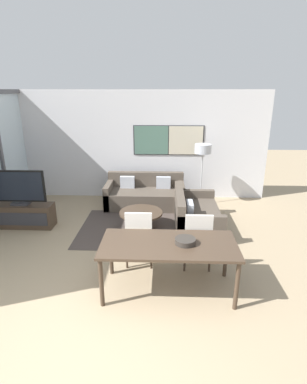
{
  "coord_description": "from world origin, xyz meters",
  "views": [
    {
      "loc": [
        0.78,
        -2.68,
        2.8
      ],
      "look_at": [
        0.58,
        2.69,
        0.95
      ],
      "focal_mm": 28.0,
      "sensor_mm": 36.0,
      "label": 1
    }
  ],
  "objects_px": {
    "coffee_table": "(141,216)",
    "tv_console": "(23,215)",
    "dining_chair_centre": "(197,238)",
    "television": "(18,188)",
    "dining_chair_left": "(139,235)",
    "floor_lamp": "(203,153)",
    "dining_table": "(169,248)",
    "sofa_main": "(145,195)",
    "fruit_bowl": "(185,241)",
    "sofa_side": "(193,216)"
  },
  "relations": [
    {
      "from": "coffee_table",
      "to": "tv_console",
      "type": "bearing_deg",
      "value": 179.63
    },
    {
      "from": "tv_console",
      "to": "dining_chair_centre",
      "type": "height_order",
      "value": "dining_chair_centre"
    },
    {
      "from": "television",
      "to": "dining_chair_left",
      "type": "relative_size",
      "value": 1.13
    },
    {
      "from": "tv_console",
      "to": "floor_lamp",
      "type": "height_order",
      "value": "floor_lamp"
    },
    {
      "from": "tv_console",
      "to": "dining_chair_centre",
      "type": "xyz_separation_m",
      "value": [
        3.56,
        -1.44,
        0.29
      ]
    },
    {
      "from": "coffee_table",
      "to": "dining_table",
      "type": "height_order",
      "value": "dining_table"
    },
    {
      "from": "coffee_table",
      "to": "floor_lamp",
      "type": "distance_m",
      "value": 2.29
    },
    {
      "from": "tv_console",
      "to": "dining_chair_centre",
      "type": "bearing_deg",
      "value": -22.01
    },
    {
      "from": "television",
      "to": "sofa_main",
      "type": "distance_m",
      "value": 2.93
    },
    {
      "from": "dining_chair_left",
      "to": "fruit_bowl",
      "type": "distance_m",
      "value": 0.99
    },
    {
      "from": "sofa_main",
      "to": "dining_chair_left",
      "type": "xyz_separation_m",
      "value": [
        0.08,
        -2.73,
        0.28
      ]
    },
    {
      "from": "dining_chair_left",
      "to": "dining_chair_centre",
      "type": "relative_size",
      "value": 1.0
    },
    {
      "from": "sofa_side",
      "to": "dining_chair_left",
      "type": "height_order",
      "value": "dining_chair_left"
    },
    {
      "from": "floor_lamp",
      "to": "dining_chair_centre",
      "type": "bearing_deg",
      "value": -97.53
    },
    {
      "from": "fruit_bowl",
      "to": "dining_table",
      "type": "bearing_deg",
      "value": -178.79
    },
    {
      "from": "sofa_side",
      "to": "dining_table",
      "type": "relative_size",
      "value": 0.85
    },
    {
      "from": "sofa_main",
      "to": "coffee_table",
      "type": "bearing_deg",
      "value": -90.0
    },
    {
      "from": "sofa_side",
      "to": "dining_chair_centre",
      "type": "xyz_separation_m",
      "value": [
        -0.08,
        -1.5,
        0.28
      ]
    },
    {
      "from": "sofa_main",
      "to": "floor_lamp",
      "type": "xyz_separation_m",
      "value": [
        1.4,
        0.1,
        1.08
      ]
    },
    {
      "from": "tv_console",
      "to": "fruit_bowl",
      "type": "distance_m",
      "value": 3.93
    },
    {
      "from": "tv_console",
      "to": "sofa_main",
      "type": "bearing_deg",
      "value": 28.03
    },
    {
      "from": "coffee_table",
      "to": "dining_chair_left",
      "type": "xyz_separation_m",
      "value": [
        0.08,
        -1.37,
        0.26
      ]
    },
    {
      "from": "sofa_side",
      "to": "tv_console",
      "type": "bearing_deg",
      "value": 91.03
    },
    {
      "from": "dining_table",
      "to": "tv_console",
      "type": "bearing_deg",
      "value": 146.56
    },
    {
      "from": "fruit_bowl",
      "to": "floor_lamp",
      "type": "bearing_deg",
      "value": 79.86
    },
    {
      "from": "dining_chair_left",
      "to": "sofa_main",
      "type": "bearing_deg",
      "value": 91.7
    },
    {
      "from": "sofa_side",
      "to": "dining_chair_centre",
      "type": "relative_size",
      "value": 1.64
    },
    {
      "from": "tv_console",
      "to": "coffee_table",
      "type": "distance_m",
      "value": 2.53
    },
    {
      "from": "dining_chair_centre",
      "to": "coffee_table",
      "type": "bearing_deg",
      "value": 125.72
    },
    {
      "from": "dining_chair_left",
      "to": "tv_console",
      "type": "bearing_deg",
      "value": 152.11
    },
    {
      "from": "television",
      "to": "floor_lamp",
      "type": "relative_size",
      "value": 0.72
    },
    {
      "from": "television",
      "to": "dining_chair_left",
      "type": "distance_m",
      "value": 2.98
    },
    {
      "from": "tv_console",
      "to": "sofa_main",
      "type": "relative_size",
      "value": 0.68
    },
    {
      "from": "dining_chair_left",
      "to": "fruit_bowl",
      "type": "relative_size",
      "value": 3.39
    },
    {
      "from": "sofa_main",
      "to": "tv_console",
      "type": "bearing_deg",
      "value": -151.97
    },
    {
      "from": "dining_chair_left",
      "to": "dining_chair_centre",
      "type": "height_order",
      "value": "same"
    },
    {
      "from": "tv_console",
      "to": "television",
      "type": "height_order",
      "value": "television"
    },
    {
      "from": "tv_console",
      "to": "sofa_side",
      "type": "height_order",
      "value": "sofa_side"
    },
    {
      "from": "tv_console",
      "to": "television",
      "type": "bearing_deg",
      "value": 90.0
    },
    {
      "from": "television",
      "to": "sofa_main",
      "type": "relative_size",
      "value": 0.58
    },
    {
      "from": "sofa_side",
      "to": "fruit_bowl",
      "type": "distance_m",
      "value": 2.19
    },
    {
      "from": "sofa_side",
      "to": "floor_lamp",
      "type": "height_order",
      "value": "floor_lamp"
    },
    {
      "from": "fruit_bowl",
      "to": "floor_lamp",
      "type": "distance_m",
      "value": 3.58
    },
    {
      "from": "tv_console",
      "to": "sofa_side",
      "type": "xyz_separation_m",
      "value": [
        3.63,
        0.07,
        0.02
      ]
    },
    {
      "from": "floor_lamp",
      "to": "sofa_main",
      "type": "bearing_deg",
      "value": -175.97
    },
    {
      "from": "tv_console",
      "to": "floor_lamp",
      "type": "xyz_separation_m",
      "value": [
        3.94,
        1.45,
        1.09
      ]
    },
    {
      "from": "sofa_main",
      "to": "coffee_table",
      "type": "relative_size",
      "value": 2.15
    },
    {
      "from": "sofa_main",
      "to": "dining_chair_centre",
      "type": "bearing_deg",
      "value": -69.86
    },
    {
      "from": "dining_chair_left",
      "to": "floor_lamp",
      "type": "bearing_deg",
      "value": 64.99
    },
    {
      "from": "sofa_main",
      "to": "fruit_bowl",
      "type": "xyz_separation_m",
      "value": [
        0.78,
        -3.38,
        0.54
      ]
    }
  ]
}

